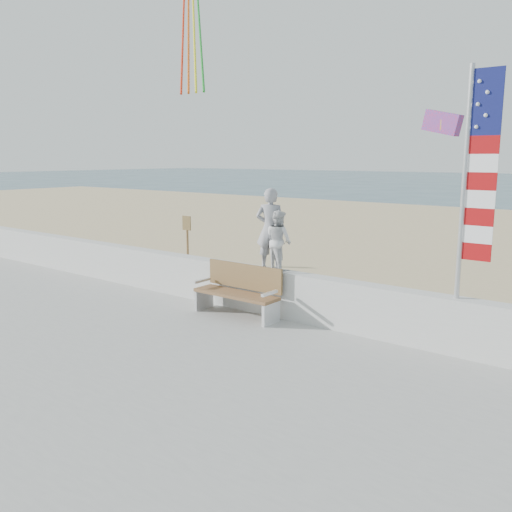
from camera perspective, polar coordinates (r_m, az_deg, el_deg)
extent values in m
plane|color=#2E4D5C|center=(9.70, -7.56, -9.27)|extent=(220.00, 220.00, 0.00)
cube|color=tan|center=(17.02, 14.44, -0.80)|extent=(90.00, 40.00, 0.08)
cube|color=silver|center=(10.95, -0.19, -3.44)|extent=(30.00, 0.35, 0.90)
imported|color=gray|center=(10.48, 1.53, 2.86)|extent=(0.68, 0.57, 1.59)
imported|color=silver|center=(10.40, 2.40, 1.63)|extent=(0.68, 0.60, 1.17)
cube|color=brown|center=(10.55, -2.14, -4.04)|extent=(1.80, 0.50, 0.06)
cube|color=olive|center=(10.68, -1.22, -2.14)|extent=(1.80, 0.05, 0.50)
cube|color=silver|center=(11.16, -5.49, -4.55)|extent=(0.06, 0.50, 0.40)
cube|color=silver|center=(11.03, -5.71, -2.59)|extent=(0.06, 0.45, 0.05)
cube|color=white|center=(10.11, 1.60, -6.09)|extent=(0.06, 0.50, 0.40)
cube|color=silver|center=(9.97, 1.44, -3.95)|extent=(0.06, 0.45, 0.05)
cylinder|color=silver|center=(8.77, 21.07, 6.97)|extent=(0.08, 0.08, 3.50)
cube|color=#0F1451|center=(8.73, 23.15, 14.72)|extent=(0.44, 0.02, 0.95)
cube|color=#9E0A0C|center=(8.81, 22.14, 0.40)|extent=(0.44, 0.02, 0.26)
cube|color=white|center=(8.77, 22.25, 2.10)|extent=(0.44, 0.02, 0.26)
cube|color=#9E0A0C|center=(8.74, 22.37, 3.81)|extent=(0.44, 0.02, 0.26)
cube|color=white|center=(8.72, 22.49, 5.54)|extent=(0.44, 0.02, 0.26)
cube|color=#9E0A0C|center=(8.70, 22.61, 7.27)|extent=(0.44, 0.02, 0.26)
cube|color=white|center=(8.70, 22.74, 9.01)|extent=(0.44, 0.02, 0.26)
cube|color=#9E0A0C|center=(8.70, 22.86, 10.74)|extent=(0.44, 0.02, 0.26)
sphere|color=white|center=(8.73, 22.18, 12.48)|extent=(0.06, 0.06, 0.06)
sphere|color=white|center=(8.70, 23.03, 13.49)|extent=(0.06, 0.06, 0.06)
sphere|color=white|center=(8.75, 22.33, 14.57)|extent=(0.06, 0.06, 0.06)
sphere|color=white|center=(8.73, 23.19, 15.58)|extent=(0.06, 0.06, 0.06)
sphere|color=white|center=(8.78, 22.48, 16.64)|extent=(0.06, 0.06, 0.06)
cube|color=red|center=(12.18, 19.02, 13.13)|extent=(0.87, 0.36, 0.58)
cube|color=yellow|center=(12.13, 19.69, 12.87)|extent=(0.30, 0.22, 0.21)
cylinder|color=red|center=(17.27, -7.70, 22.31)|extent=(2.87, 3.12, 3.98)
cylinder|color=#DD510D|center=(17.11, -7.12, 22.43)|extent=(2.97, 3.12, 3.98)
cylinder|color=yellow|center=(16.96, -6.54, 22.56)|extent=(3.06, 3.12, 3.98)
cylinder|color=#178F23|center=(16.81, -5.94, 22.68)|extent=(3.15, 3.12, 3.98)
cylinder|color=olive|center=(16.18, -7.22, 1.18)|extent=(0.07, 0.07, 1.20)
cube|color=brown|center=(16.08, -7.32, 3.45)|extent=(0.32, 0.03, 0.42)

